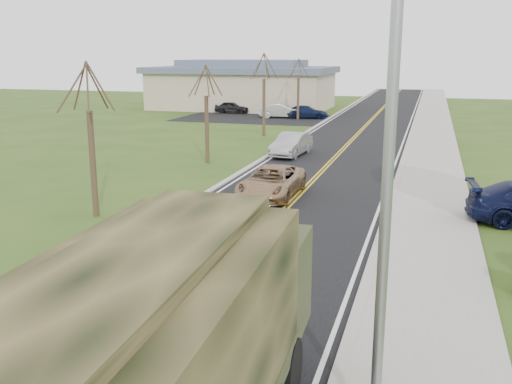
% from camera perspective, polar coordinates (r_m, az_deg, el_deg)
% --- Properties ---
extents(ground, '(160.00, 160.00, 0.00)m').
position_cam_1_polar(ground, '(12.43, -12.86, -17.34)').
color(ground, '#2B4617').
rests_on(ground, ground).
extents(road, '(8.00, 120.00, 0.01)m').
position_cam_1_polar(road, '(49.85, 10.54, 6.13)').
color(road, black).
rests_on(road, ground).
extents(curb_right, '(0.30, 120.00, 0.12)m').
position_cam_1_polar(curb_right, '(49.56, 15.33, 5.90)').
color(curb_right, '#9E998E').
rests_on(curb_right, ground).
extents(sidewalk_right, '(3.20, 120.00, 0.10)m').
position_cam_1_polar(sidewalk_right, '(49.54, 17.36, 5.75)').
color(sidewalk_right, '#9E998E').
rests_on(sidewalk_right, ground).
extents(curb_left, '(0.30, 120.00, 0.10)m').
position_cam_1_polar(curb_left, '(50.48, 5.83, 6.44)').
color(curb_left, '#9E998E').
rests_on(curb_left, ground).
extents(street_light, '(1.65, 0.22, 8.00)m').
position_cam_1_polar(street_light, '(8.87, 12.36, 0.97)').
color(street_light, gray).
rests_on(street_light, ground).
extents(bare_tree_a, '(1.93, 2.26, 6.08)m').
position_cam_1_polar(bare_tree_a, '(23.19, -16.08, 3.93)').
color(bare_tree_a, '#38281C').
rests_on(bare_tree_a, ground).
extents(bare_tree_b, '(1.83, 2.14, 5.73)m').
position_cam_1_polar(bare_tree_b, '(33.80, -4.95, 7.05)').
color(bare_tree_b, '#38281C').
rests_on(bare_tree_b, ground).
extents(bare_tree_c, '(2.04, 2.39, 6.42)m').
position_cam_1_polar(bare_tree_c, '(45.07, 0.79, 9.13)').
color(bare_tree_c, '#38281C').
rests_on(bare_tree_c, ground).
extents(bare_tree_d, '(1.88, 2.20, 5.91)m').
position_cam_1_polar(bare_tree_d, '(56.68, 4.24, 9.79)').
color(bare_tree_d, '#38281C').
rests_on(bare_tree_d, ground).
extents(commercial_building, '(25.50, 21.50, 5.65)m').
position_cam_1_polar(commercial_building, '(68.68, -1.31, 10.61)').
color(commercial_building, tan).
rests_on(commercial_building, ground).
extents(military_truck, '(3.10, 8.14, 4.00)m').
position_cam_1_polar(military_truck, '(8.45, -8.72, -15.05)').
color(military_truck, black).
rests_on(military_truck, ground).
extents(suv_champagne, '(2.34, 4.97, 1.38)m').
position_cam_1_polar(suv_champagne, '(25.81, 1.55, 1.02)').
color(suv_champagne, '#9C7958').
rests_on(suv_champagne, ground).
extents(sedan_silver, '(1.94, 4.52, 1.45)m').
position_cam_1_polar(sedan_silver, '(36.41, 3.54, 4.77)').
color(sedan_silver, '#A7A6AB').
rests_on(sedan_silver, ground).
extents(lot_car_dark, '(3.78, 1.52, 1.29)m').
position_cam_1_polar(lot_car_dark, '(62.95, -2.38, 8.46)').
color(lot_car_dark, black).
rests_on(lot_car_dark, ground).
extents(lot_car_silver, '(4.56, 2.33, 1.43)m').
position_cam_1_polar(lot_car_silver, '(58.25, 2.49, 8.11)').
color(lot_car_silver, silver).
rests_on(lot_car_silver, ground).
extents(lot_car_navy, '(4.57, 2.35, 1.27)m').
position_cam_1_polar(lot_car_navy, '(58.07, 5.06, 7.97)').
color(lot_car_navy, '#0E1734').
rests_on(lot_car_navy, ground).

